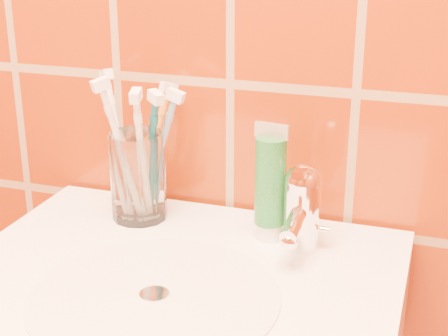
% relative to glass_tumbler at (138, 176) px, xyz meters
% --- Properties ---
extents(glass_tumbler, '(0.10, 0.10, 0.13)m').
position_rel_glass_tumbler_xyz_m(glass_tumbler, '(0.00, 0.00, 0.00)').
color(glass_tumbler, white).
rests_on(glass_tumbler, pedestal_sink).
extents(toothpaste_tube, '(0.05, 0.04, 0.17)m').
position_rel_glass_tumbler_xyz_m(toothpaste_tube, '(0.20, -0.01, 0.01)').
color(toothpaste_tube, white).
rests_on(toothpaste_tube, pedestal_sink).
extents(faucet, '(0.05, 0.11, 0.12)m').
position_rel_glass_tumbler_xyz_m(faucet, '(0.25, -0.02, -0.00)').
color(faucet, white).
rests_on(faucet, pedestal_sink).
extents(toothbrush_0, '(0.09, 0.08, 0.20)m').
position_rel_glass_tumbler_xyz_m(toothbrush_0, '(0.03, 0.01, 0.03)').
color(toothbrush_0, '#6C92C1').
rests_on(toothbrush_0, glass_tumbler).
extents(toothbrush_1, '(0.05, 0.10, 0.22)m').
position_rel_glass_tumbler_xyz_m(toothbrush_1, '(0.01, -0.02, 0.04)').
color(toothbrush_1, white).
rests_on(toothbrush_1, glass_tumbler).
extents(toothbrush_2, '(0.16, 0.15, 0.23)m').
position_rel_glass_tumbler_xyz_m(toothbrush_2, '(-0.04, 0.02, 0.04)').
color(toothbrush_2, white).
rests_on(toothbrush_2, glass_tumbler).
extents(toothbrush_3, '(0.12, 0.13, 0.23)m').
position_rel_glass_tumbler_xyz_m(toothbrush_3, '(-0.01, -0.03, 0.04)').
color(toothbrush_3, silver).
rests_on(toothbrush_3, glass_tumbler).
extents(toothbrush_4, '(0.13, 0.14, 0.21)m').
position_rel_glass_tumbler_xyz_m(toothbrush_4, '(0.01, 0.03, 0.03)').
color(toothbrush_4, orange).
rests_on(toothbrush_4, glass_tumbler).
extents(toothbrush_5, '(0.10, 0.10, 0.21)m').
position_rel_glass_tumbler_xyz_m(toothbrush_5, '(0.02, -0.00, 0.03)').
color(toothbrush_5, '#0C5165').
rests_on(toothbrush_5, glass_tumbler).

